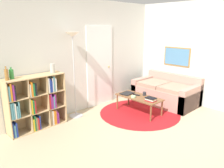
# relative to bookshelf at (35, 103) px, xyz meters

# --- Properties ---
(ground_plane) EXTENTS (14.00, 14.00, 0.00)m
(ground_plane) POSITION_rel_bookshelf_xyz_m (1.42, -2.16, -0.53)
(ground_plane) COLOR tan
(wall_back) EXTENTS (7.40, 0.11, 2.60)m
(wall_back) POSITION_rel_bookshelf_xyz_m (1.44, 0.21, 0.76)
(wall_back) COLOR silver
(wall_back) RESTS_ON ground_plane
(wall_right) EXTENTS (0.08, 5.34, 2.60)m
(wall_right) POSITION_rel_bookshelf_xyz_m (3.65, -0.98, 0.77)
(wall_right) COLOR silver
(wall_right) RESTS_ON ground_plane
(rug) EXTENTS (1.87, 1.87, 0.01)m
(rug) POSITION_rel_bookshelf_xyz_m (2.10, -0.94, -0.52)
(rug) COLOR #B2191E
(rug) RESTS_ON ground_plane
(bookshelf) EXTENTS (1.15, 0.34, 1.07)m
(bookshelf) POSITION_rel_bookshelf_xyz_m (0.00, 0.00, 0.00)
(bookshelf) COLOR tan
(bookshelf) RESTS_ON ground_plane
(floor_lamp) EXTENTS (0.31, 0.31, 1.88)m
(floor_lamp) POSITION_rel_bookshelf_xyz_m (0.91, -0.05, 1.02)
(floor_lamp) COLOR #B7B7BC
(floor_lamp) RESTS_ON ground_plane
(couch) EXTENTS (0.94, 1.60, 0.74)m
(couch) POSITION_rel_bookshelf_xyz_m (3.19, -0.97, -0.25)
(couch) COLOR tan
(couch) RESTS_ON ground_plane
(coffee_table) EXTENTS (0.50, 1.09, 0.40)m
(coffee_table) POSITION_rel_bookshelf_xyz_m (2.11, -0.90, -0.17)
(coffee_table) COLOR brown
(coffee_table) RESTS_ON ground_plane
(laptop) EXTENTS (0.34, 0.27, 0.02)m
(laptop) POSITION_rel_bookshelf_xyz_m (2.08, -0.56, -0.12)
(laptop) COLOR black
(laptop) RESTS_ON coffee_table
(bowl) EXTENTS (0.11, 0.11, 0.04)m
(bowl) POSITION_rel_bookshelf_xyz_m (1.97, -0.85, -0.11)
(bowl) COLOR #9ED193
(bowl) RESTS_ON coffee_table
(book_stack_on_table) EXTENTS (0.18, 0.22, 0.08)m
(book_stack_on_table) POSITION_rel_bookshelf_xyz_m (2.07, -1.28, -0.09)
(book_stack_on_table) COLOR #B21E23
(book_stack_on_table) RESTS_ON coffee_table
(cup) EXTENTS (0.08, 0.08, 0.09)m
(cup) POSITION_rel_bookshelf_xyz_m (2.27, -0.94, -0.09)
(cup) COLOR #28282D
(cup) RESTS_ON coffee_table
(remote) EXTENTS (0.08, 0.17, 0.02)m
(remote) POSITION_rel_bookshelf_xyz_m (2.15, -0.80, -0.12)
(remote) COLOR black
(remote) RESTS_ON coffee_table
(bottle_left) EXTENTS (0.06, 0.06, 0.25)m
(bottle_left) POSITION_rel_bookshelf_xyz_m (-0.46, -0.02, 0.65)
(bottle_left) COLOR olive
(bottle_left) RESTS_ON bookshelf
(bottle_middle) EXTENTS (0.08, 0.08, 0.22)m
(bottle_middle) POSITION_rel_bookshelf_xyz_m (-0.37, 0.03, 0.64)
(bottle_middle) COLOR #2D8438
(bottle_middle) RESTS_ON bookshelf
(vase_on_shelf) EXTENTS (0.10, 0.10, 0.18)m
(vase_on_shelf) POSITION_rel_bookshelf_xyz_m (0.43, -0.00, 0.64)
(vase_on_shelf) COLOR #B7B2A8
(vase_on_shelf) RESTS_ON bookshelf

